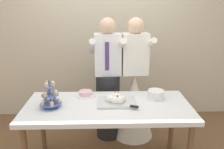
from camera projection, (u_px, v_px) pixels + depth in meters
The scene contains 8 objects.
rear_wall at pixel (106, 28), 3.64m from camera, with size 5.20×0.10×2.90m, color beige.
dessert_table at pixel (108, 111), 2.54m from camera, with size 1.80×0.80×0.78m.
cupcake_stand at pixel (50, 97), 2.43m from camera, with size 0.23×0.23×0.31m.
main_cake_tray at pixel (117, 100), 2.55m from camera, with size 0.43×0.34×0.13m.
plate_stack at pixel (156, 94), 2.68m from camera, with size 0.19×0.19×0.10m.
round_cake at pixel (86, 94), 2.77m from camera, with size 0.24×0.24×0.06m.
person_groom at pixel (108, 87), 3.14m from camera, with size 0.49×0.51×1.66m.
person_bride at pixel (134, 97), 3.21m from camera, with size 0.56×0.56×1.66m.
Camera 1 is at (-0.02, -2.30, 1.85)m, focal length 37.31 mm.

